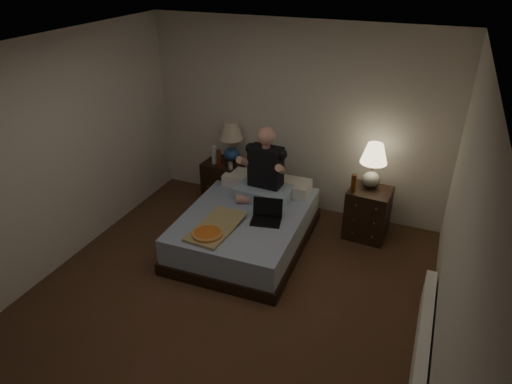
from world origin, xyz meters
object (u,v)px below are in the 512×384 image
at_px(lamp_right, 373,166).
at_px(beer_bottle_right, 353,184).
at_px(nightstand_right, 367,213).
at_px(pizza_box, 207,234).
at_px(person, 264,165).
at_px(beer_bottle_left, 219,158).
at_px(soda_can, 230,166).
at_px(radiator, 422,343).
at_px(nightstand_left, 223,182).
at_px(bed, 246,228).
at_px(laptop, 266,213).
at_px(lamp_left, 231,142).
at_px(water_bottle, 214,155).

relative_size(lamp_right, beer_bottle_right, 2.43).
bearing_deg(nightstand_right, pizza_box, -133.17).
relative_size(beer_bottle_right, person, 0.25).
bearing_deg(beer_bottle_left, beer_bottle_right, -2.95).
distance_m(soda_can, person, 0.70).
relative_size(soda_can, radiator, 0.06).
bearing_deg(pizza_box, nightstand_right, 47.06).
bearing_deg(nightstand_right, nightstand_left, -178.92).
relative_size(lamp_right, soda_can, 5.60).
xyz_separation_m(lamp_right, pizza_box, (-1.47, -1.49, -0.43)).
relative_size(bed, beer_bottle_left, 7.84).
relative_size(beer_bottle_right, radiator, 0.14).
distance_m(beer_bottle_left, pizza_box, 1.48).
xyz_separation_m(nightstand_left, laptop, (1.02, -0.96, 0.26)).
xyz_separation_m(bed, laptop, (0.31, -0.11, 0.35)).
height_order(nightstand_right, lamp_right, lamp_right).
relative_size(nightstand_right, lamp_left, 1.15).
height_order(nightstand_left, lamp_left, lamp_left).
distance_m(nightstand_right, pizza_box, 2.05).
bearing_deg(water_bottle, bed, -44.00).
bearing_deg(soda_can, laptop, -43.83).
relative_size(nightstand_left, beer_bottle_left, 2.72).
bearing_deg(lamp_right, water_bottle, -177.54).
bearing_deg(beer_bottle_right, nightstand_left, 173.04).
bearing_deg(nightstand_right, lamp_left, 178.34).
bearing_deg(soda_can, pizza_box, -75.28).
bearing_deg(laptop, beer_bottle_right, 30.00).
xyz_separation_m(lamp_right, beer_bottle_left, (-2.00, -0.14, -0.18)).
xyz_separation_m(person, laptop, (0.23, -0.51, -0.35)).
bearing_deg(radiator, lamp_right, 113.79).
xyz_separation_m(laptop, pizza_box, (-0.47, -0.53, -0.08)).
bearing_deg(radiator, bed, 153.89).
xyz_separation_m(soda_can, beer_bottle_left, (-0.18, 0.04, 0.06)).
distance_m(nightstand_right, soda_can, 1.87).
bearing_deg(water_bottle, nightstand_left, 47.36).
relative_size(lamp_left, person, 0.60).
relative_size(bed, soda_can, 18.04).
xyz_separation_m(nightstand_left, beer_bottle_right, (1.84, -0.22, 0.45)).
distance_m(beer_bottle_right, laptop, 1.12).
xyz_separation_m(soda_can, beer_bottle_right, (1.64, -0.06, 0.08)).
distance_m(soda_can, radiator, 3.20).
distance_m(bed, water_bottle, 1.22).
bearing_deg(bed, water_bottle, 134.59).
height_order(bed, water_bottle, water_bottle).
bearing_deg(lamp_left, person, -37.84).
xyz_separation_m(nightstand_left, lamp_left, (0.10, 0.09, 0.59)).
bearing_deg(radiator, person, 144.85).
bearing_deg(beer_bottle_right, lamp_left, 169.80).
relative_size(bed, radiator, 1.13).
relative_size(soda_can, beer_bottle_right, 0.43).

